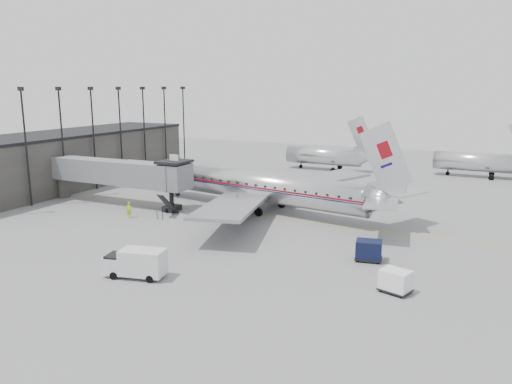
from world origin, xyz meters
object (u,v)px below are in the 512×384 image
(service_van, at_px, (135,263))
(baggage_cart_navy, at_px, (369,250))
(airliner, at_px, (262,187))
(ramp_worker, at_px, (129,210))
(baggage_cart_white, at_px, (396,281))

(service_van, xyz_separation_m, baggage_cart_navy, (16.27, 12.15, -0.26))
(airliner, height_order, baggage_cart_navy, airliner)
(baggage_cart_navy, xyz_separation_m, ramp_worker, (-29.13, 2.62, -0.03))
(baggage_cart_navy, bearing_deg, baggage_cart_white, -70.53)
(baggage_cart_white, relative_size, ramp_worker, 1.39)
(service_van, xyz_separation_m, ramp_worker, (-12.87, 14.77, -0.29))
(airliner, distance_m, baggage_cart_navy, 20.86)
(baggage_cart_white, bearing_deg, baggage_cart_navy, 137.18)
(airliner, xyz_separation_m, baggage_cart_navy, (16.40, -12.74, -2.00))
(service_van, bearing_deg, baggage_cart_white, 4.45)
(airliner, bearing_deg, service_van, -79.99)
(ramp_worker, bearing_deg, baggage_cart_white, -24.22)
(airliner, xyz_separation_m, ramp_worker, (-12.74, -10.12, -2.03))
(baggage_cart_white, distance_m, ramp_worker, 33.75)
(service_van, height_order, ramp_worker, service_van)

